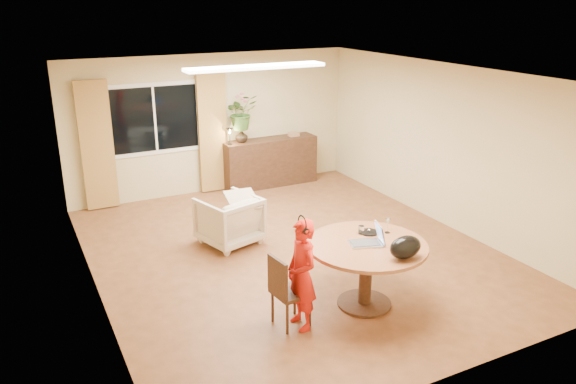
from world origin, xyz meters
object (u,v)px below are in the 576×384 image
object	(u,v)px
dining_chair	(291,290)
child	(302,275)
dining_table	(366,257)
armchair	(229,220)
sideboard	(270,162)

from	to	relation	value
dining_chair	child	distance (m)	0.25
dining_table	child	size ratio (longest dim) A/B	1.10
dining_table	armchair	bearing A→B (deg)	108.01
dining_chair	child	world-z (taller)	child
dining_chair	child	bearing A→B (deg)	-54.28
dining_table	sideboard	size ratio (longest dim) A/B	0.76
dining_chair	armchair	size ratio (longest dim) A/B	1.05
dining_table	child	world-z (taller)	child
child	armchair	distance (m)	2.53
child	armchair	world-z (taller)	child
child	sideboard	distance (m)	5.15
dining_table	armchair	size ratio (longest dim) A/B	1.73
child	armchair	bearing A→B (deg)	176.55
child	sideboard	size ratio (longest dim) A/B	0.69
dining_table	child	distance (m)	0.91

